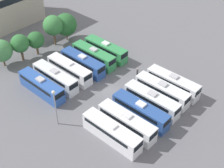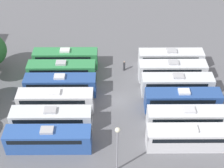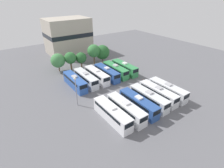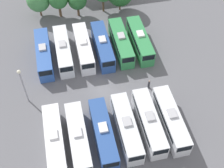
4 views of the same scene
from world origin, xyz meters
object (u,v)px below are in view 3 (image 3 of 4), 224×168
Objects in this scene: bus_1 at (126,109)px; bus_5 at (167,90)px; bus_3 at (149,98)px; depot_building at (68,36)px; bus_10 at (115,70)px; tree_4 at (102,52)px; bus_6 at (75,81)px; bus_0 at (112,113)px; tree_2 at (81,58)px; light_pole at (76,87)px; tree_0 at (58,61)px; bus_9 at (107,73)px; bus_7 at (86,78)px; bus_2 at (138,103)px; tree_1 at (70,58)px; worker_person at (143,82)px; bus_11 at (124,68)px; tree_3 at (94,51)px; bus_4 at (158,93)px; bus_8 at (97,75)px.

bus_1 is 1.00× the size of bus_5.
depot_building reaches higher than bus_3.
tree_4 is at bearing 77.44° from bus_10.
bus_6 is at bearing -110.69° from depot_building.
tree_2 is at bearing 75.21° from bus_0.
bus_3 and bus_5 have the same top height.
light_pole is at bearing -111.61° from bus_6.
bus_10 is 12.24m from tree_4.
bus_9 is at bearing -52.56° from tree_0.
light_pole is at bearing -128.31° from bus_7.
tree_4 is (-0.70, 29.74, 2.29)m from bus_5.
tree_1 reaches higher than bus_2.
bus_9 is (7.16, 17.94, 0.00)m from bus_1.
tree_4 is at bearing 0.18° from tree_2.
light_pole is at bearing 111.15° from bus_0.
bus_5 reaches higher than worker_person.
bus_11 is (7.02, 17.73, 0.00)m from bus_3.
bus_11 is (0.24, 17.78, 0.00)m from bus_5.
tree_3 is at bearing 175.89° from tree_4.
tree_4 is 0.38× the size of depot_building.
bus_1 and bus_2 have the same top height.
bus_10 is 0.61× the size of depot_building.
bus_2 is 1.00× the size of bus_10.
tree_0 is 0.35× the size of depot_building.
tree_0 is (-10.33, 13.49, 2.09)m from bus_9.
tree_0 is at bearing 124.64° from worker_person.
bus_1 is 31.84m from tree_3.
worker_person is at bearing -61.27° from tree_1.
bus_1 and bus_5 have the same top height.
bus_4 is at bearing 175.92° from bus_5.
depot_building is (0.98, 30.95, 5.55)m from bus_9.
bus_11 is at bearing -1.62° from bus_8.
tree_3 is at bearing 97.96° from bus_5.
bus_0 is 50.15m from depot_building.
worker_person is 23.65m from tree_2.
bus_1 is at bearing -6.49° from bus_0.
tree_1 is (0.75, 12.06, 2.48)m from bus_7.
bus_5 is (10.31, 0.16, 0.00)m from bus_2.
bus_1 and bus_6 have the same top height.
tree_4 is (16.43, -1.56, 0.21)m from tree_0.
bus_0 is at bearing -134.99° from bus_11.
bus_0 is at bearing -128.20° from bus_10.
tree_1 reaches higher than bus_3.
bus_6 is 1.00× the size of bus_9.
bus_1 is at bearing -91.45° from tree_1.
bus_4 is at bearing -95.05° from tree_4.
bus_3 is at bearing -84.75° from tree_2.
bus_7 is at bearing -104.85° from depot_building.
bus_9 is 12.36m from tree_2.
bus_9 is 5.93× the size of worker_person.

